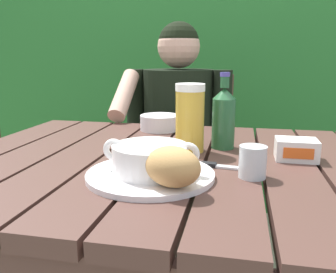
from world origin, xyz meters
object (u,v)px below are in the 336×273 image
object	(u,v)px
chair_near_diner	(183,166)
person_eating	(176,131)
beer_bottle	(224,117)
soup_bowl	(150,158)
water_glass_small	(253,162)
butter_tub	(296,149)
table_knife	(215,166)
bread_roll	(173,167)
serving_plate	(150,175)
beer_glass	(190,118)
diner_bowl	(160,122)

from	to	relation	value
chair_near_diner	person_eating	size ratio (longest dim) A/B	0.80
beer_bottle	soup_bowl	bearing A→B (deg)	-116.20
soup_bowl	water_glass_small	bearing A→B (deg)	11.60
butter_tub	table_knife	size ratio (longest dim) A/B	0.71
bread_roll	table_knife	world-z (taller)	bread_roll
person_eating	serving_plate	world-z (taller)	person_eating
bread_roll	butter_tub	bearing A→B (deg)	46.28
beer_bottle	serving_plate	bearing A→B (deg)	-116.20
beer_glass	person_eating	bearing A→B (deg)	103.82
beer_glass	water_glass_small	distance (m)	0.26
bread_roll	butter_tub	world-z (taller)	bread_roll
beer_glass	water_glass_small	world-z (taller)	beer_glass
serving_plate	beer_glass	world-z (taller)	beer_glass
soup_bowl	beer_bottle	world-z (taller)	beer_bottle
serving_plate	soup_bowl	world-z (taller)	soup_bowl
water_glass_small	butter_tub	world-z (taller)	water_glass_small
water_glass_small	beer_bottle	bearing A→B (deg)	107.52
chair_near_diner	table_knife	world-z (taller)	chair_near_diner
person_eating	butter_tub	size ratio (longest dim) A/B	11.58
table_knife	butter_tub	bearing A→B (deg)	28.23
chair_near_diner	butter_tub	distance (m)	0.99
bread_roll	table_knife	xyz separation A→B (m)	(0.07, 0.17, -0.05)
person_eating	diner_bowl	xyz separation A→B (m)	(0.00, -0.34, 0.10)
water_glass_small	butter_tub	size ratio (longest dim) A/B	0.69
soup_bowl	beer_glass	bearing A→B (deg)	77.31
beer_glass	soup_bowl	bearing A→B (deg)	-102.69
serving_plate	table_knife	world-z (taller)	serving_plate
soup_bowl	diner_bowl	size ratio (longest dim) A/B	1.51
chair_near_diner	beer_bottle	xyz separation A→B (m)	(0.23, -0.75, 0.40)
bread_roll	diner_bowl	size ratio (longest dim) A/B	0.97
serving_plate	butter_tub	distance (m)	0.39
soup_bowl	table_knife	size ratio (longest dim) A/B	1.50
beer_glass	diner_bowl	distance (m)	0.31
beer_bottle	diner_bowl	xyz separation A→B (m)	(-0.23, 0.21, -0.06)
person_eating	soup_bowl	bearing A→B (deg)	-83.43
beer_bottle	water_glass_small	bearing A→B (deg)	-72.48
chair_near_diner	serving_plate	xyz separation A→B (m)	(0.09, -1.04, 0.31)
bread_roll	diner_bowl	xyz separation A→B (m)	(-0.16, 0.57, -0.03)
beer_glass	beer_bottle	xyz separation A→B (m)	(0.09, 0.05, -0.00)
person_eating	bread_roll	world-z (taller)	person_eating
bread_roll	diner_bowl	bearing A→B (deg)	105.32
water_glass_small	chair_near_diner	bearing A→B (deg)	107.42
diner_bowl	beer_bottle	bearing A→B (deg)	-42.05
chair_near_diner	bread_roll	size ratio (longest dim) A/B	6.83
soup_bowl	butter_tub	size ratio (longest dim) A/B	2.09
chair_near_diner	beer_bottle	world-z (taller)	beer_bottle
bread_roll	beer_glass	world-z (taller)	beer_glass
soup_bowl	water_glass_small	world-z (taller)	soup_bowl
soup_bowl	bread_roll	world-z (taller)	bread_roll
soup_bowl	table_knife	bearing A→B (deg)	36.73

